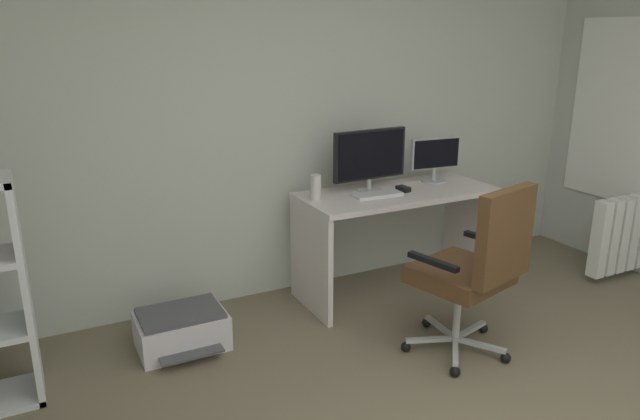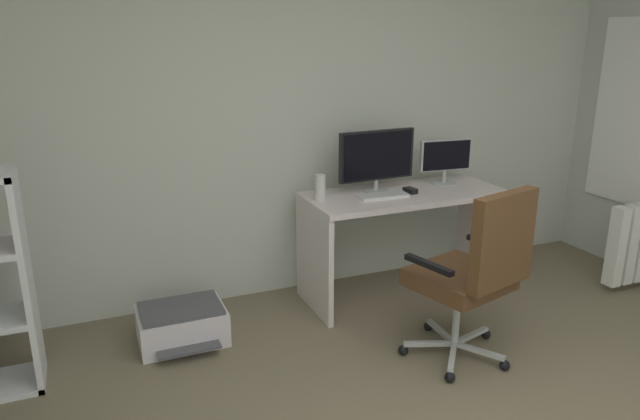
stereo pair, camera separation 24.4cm
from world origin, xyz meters
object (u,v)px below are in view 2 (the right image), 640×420
Objects in this scene: desk at (404,221)px; monitor_secondary at (445,158)px; keyboard at (383,196)px; office_chair at (475,269)px; computer_mouse at (410,190)px; printer at (182,325)px; monitor_main at (377,157)px; desktop_speaker at (320,187)px.

desk is 0.56m from monitor_secondary.
desk is 4.12× the size of keyboard.
computer_mouse is at bearing 81.22° from office_chair.
office_chair is at bearing -97.12° from desk.
desk is at bearing -165.52° from monitor_secondary.
printer is (-1.62, -0.07, -0.66)m from computer_mouse.
printer is at bearing 149.71° from office_chair.
computer_mouse is 0.96m from office_chair.
office_chair is at bearing -86.91° from monitor_main.
printer is at bearing -175.73° from keyboard.
monitor_secondary is 1.23m from office_chair.
office_chair reaches higher than desk.
monitor_secondary is at bearing 16.82° from keyboard.
desktop_speaker reaches higher than computer_mouse.
monitor_secondary is 1.18× the size of keyboard.
computer_mouse is (0.23, 0.03, 0.01)m from keyboard.
keyboard is 1.54m from printer.
keyboard reaches higher than printer.
computer_mouse is at bearing -160.87° from monitor_secondary.
keyboard is at bearing -13.88° from desktop_speaker.
printer is at bearing -171.37° from desktop_speaker.
desktop_speaker reaches higher than desk.
computer_mouse is 0.59× the size of desktop_speaker.
monitor_main is 1.68× the size of keyboard.
desk is 0.96m from office_chair.
computer_mouse is 1.75m from printer.
office_chair is (-0.12, -0.96, 0.02)m from desk.
office_chair is at bearing -82.35° from keyboard.
monitor_main is at bearing -179.98° from monitor_secondary.
monitor_secondary is at bearing 12.58° from computer_mouse.
monitor_main reaches higher than desk.
desktop_speaker is at bearing 116.33° from office_chair.
computer_mouse is (0.02, -0.03, 0.22)m from desk.
computer_mouse is at bearing -31.83° from monitor_main.
keyboard is 2.00× the size of desktop_speaker.
desk is 0.30m from keyboard.
office_chair is (-0.14, -0.93, -0.20)m from computer_mouse.
desktop_speaker is 0.33× the size of printer.
office_chair is (0.08, -0.90, -0.19)m from keyboard.
desktop_speaker is at bearing 168.54° from keyboard.
monitor_main is 0.55× the size of office_chair.
monitor_secondary reaches higher than printer.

